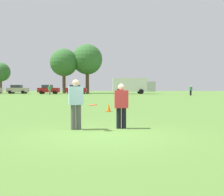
# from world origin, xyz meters

# --- Properties ---
(ground_plane) EXTENTS (172.58, 172.58, 0.00)m
(ground_plane) POSITION_xyz_m (0.00, 0.00, 0.00)
(ground_plane) COLOR #517A33
(player_thrower) EXTENTS (0.54, 0.40, 1.70)m
(player_thrower) POSITION_xyz_m (-0.98, 0.94, 0.96)
(player_thrower) COLOR #4C4C51
(player_thrower) RESTS_ON ground
(player_defender) EXTENTS (0.49, 0.30, 1.55)m
(player_defender) POSITION_xyz_m (0.55, 1.22, 0.87)
(player_defender) COLOR black
(player_defender) RESTS_ON ground
(frisbee) EXTENTS (0.27, 0.27, 0.06)m
(frisbee) POSITION_xyz_m (-0.38, 0.71, 0.85)
(frisbee) COLOR #E54C33
(traffic_cone) EXTENTS (0.32, 0.32, 0.48)m
(traffic_cone) POSITION_xyz_m (-0.20, 7.66, 0.23)
(traffic_cone) COLOR #D8590C
(traffic_cone) RESTS_ON ground
(parked_car_mid_left) EXTENTS (4.30, 2.40, 1.82)m
(parked_car_mid_left) POSITION_xyz_m (-20.92, 47.14, 0.92)
(parked_car_mid_left) COLOR #B7AD99
(parked_car_mid_left) RESTS_ON ground
(parked_car_center) EXTENTS (4.30, 2.40, 1.82)m
(parked_car_center) POSITION_xyz_m (-14.22, 46.05, 0.92)
(parked_car_center) COLOR maroon
(parked_car_center) RESTS_ON ground
(parked_car_mid_right) EXTENTS (4.30, 2.40, 1.82)m
(parked_car_mid_right) POSITION_xyz_m (-8.64, 46.13, 0.92)
(parked_car_mid_right) COLOR maroon
(parked_car_mid_right) RESTS_ON ground
(box_truck) EXTENTS (8.63, 3.33, 3.18)m
(box_truck) POSITION_xyz_m (2.72, 47.17, 1.75)
(box_truck) COLOR white
(box_truck) RESTS_ON ground
(bystander_far_jogger) EXTENTS (0.52, 0.41, 1.64)m
(bystander_far_jogger) POSITION_xyz_m (11.94, 37.36, 0.93)
(bystander_far_jogger) COLOR black
(bystander_far_jogger) RESTS_ON ground
(bystander_field_marshal) EXTENTS (0.54, 0.52, 1.74)m
(bystander_field_marshal) POSITION_xyz_m (-12.41, 40.25, 0.98)
(bystander_field_marshal) COLOR gray
(bystander_field_marshal) RESTS_ON ground
(tree_west_maple) EXTENTS (4.16, 4.16, 6.77)m
(tree_west_maple) POSITION_xyz_m (-26.14, 51.01, 4.65)
(tree_west_maple) COLOR brown
(tree_west_maple) RESTS_ON ground
(tree_center_elm) EXTENTS (5.93, 5.93, 9.63)m
(tree_center_elm) POSITION_xyz_m (-11.92, 50.12, 6.62)
(tree_center_elm) COLOR brown
(tree_center_elm) RESTS_ON ground
(tree_east_birch) EXTENTS (6.62, 6.62, 10.76)m
(tree_east_birch) POSITION_xyz_m (-7.06, 51.64, 7.40)
(tree_east_birch) COLOR brown
(tree_east_birch) RESTS_ON ground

